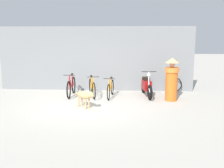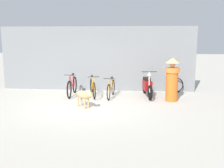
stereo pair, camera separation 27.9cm
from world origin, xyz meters
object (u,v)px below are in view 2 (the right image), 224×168
Objects in this scene: bicycle_1 at (93,88)px; bicycle_0 at (72,87)px; person_in_robes at (172,79)px; motorcycle at (147,86)px; bicycle_2 at (111,89)px; spare_tire_left at (176,85)px; stray_dog at (84,95)px.

bicycle_0 is at bearing -112.68° from bicycle_1.
bicycle_0 is at bearing -4.51° from person_in_robes.
bicycle_2 is at bearing -88.56° from motorcycle.
stray_dog is at bearing -140.73° from spare_tire_left.
spare_tire_left is at bearing 101.53° from bicycle_0.
motorcycle is 1.60m from spare_tire_left.
person_in_robes is (0.89, -0.66, 0.43)m from motorcycle.
motorcycle is 2.88× the size of spare_tire_left.
stray_dog is at bearing 23.71° from bicycle_0.
bicycle_1 is at bearing -92.94° from motorcycle.
person_in_robes reaches higher than bicycle_0.
spare_tire_left is at bearing -99.90° from person_in_robes.
person_in_robes is (3.10, 1.23, 0.43)m from stray_dog.
stray_dog is at bearing -16.38° from bicycle_1.
person_in_robes is at bearing 84.36° from bicycle_2.
bicycle_0 is 0.95× the size of motorcycle.
spare_tire_left is (3.48, 1.15, -0.03)m from bicycle_1.
spare_tire_left is (1.28, 0.96, -0.10)m from motorcycle.
person_in_robes is (3.09, -0.48, 0.50)m from bicycle_1.
bicycle_2 is at bearing 70.16° from bicycle_1.
person_in_robes reaches higher than spare_tire_left.
stray_dog is (-0.01, -1.71, 0.07)m from bicycle_1.
bicycle_1 is 3.67m from spare_tire_left.
bicycle_2 is at bearing -156.39° from spare_tire_left.
motorcycle reaches higher than stray_dog.
bicycle_2 is 1.85× the size of stray_dog.
bicycle_1 is 2.21m from motorcycle.
person_in_robes is at bearing -103.67° from spare_tire_left.
bicycle_0 reaches higher than stray_dog.
bicycle_2 is at bearing 109.81° from stray_dog.
bicycle_1 is (0.88, -0.10, -0.01)m from bicycle_0.
bicycle_1 reaches higher than stray_dog.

